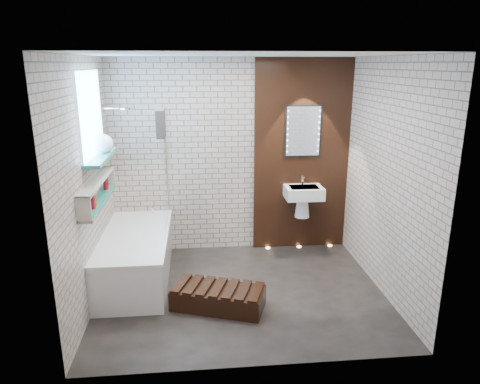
{
  "coord_description": "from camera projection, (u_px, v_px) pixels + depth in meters",
  "views": [
    {
      "loc": [
        -0.46,
        -4.51,
        2.52
      ],
      "look_at": [
        0.0,
        0.15,
        1.15
      ],
      "focal_mm": 33.05,
      "sensor_mm": 36.0,
      "label": 1
    }
  ],
  "objects": [
    {
      "name": "ground",
      "position": [
        241.0,
        292.0,
        5.06
      ],
      "size": [
        3.2,
        3.2,
        0.0
      ],
      "primitive_type": "plane",
      "color": "black",
      "rests_on": "ground"
    },
    {
      "name": "room_shell",
      "position": [
        241.0,
        182.0,
        4.69
      ],
      "size": [
        3.24,
        3.2,
        2.6
      ],
      "color": "tan",
      "rests_on": "ground"
    },
    {
      "name": "walnut_panel",
      "position": [
        301.0,
        157.0,
        6.0
      ],
      "size": [
        1.3,
        0.06,
        2.6
      ],
      "primitive_type": "cube",
      "color": "black",
      "rests_on": "ground"
    },
    {
      "name": "clerestory_window",
      "position": [
        92.0,
        123.0,
        4.71
      ],
      "size": [
        0.18,
        1.0,
        0.94
      ],
      "color": "#7FADE0",
      "rests_on": "room_shell"
    },
    {
      "name": "display_niche",
      "position": [
        98.0,
        191.0,
        4.72
      ],
      "size": [
        0.14,
        1.3,
        0.26
      ],
      "color": "#227C70",
      "rests_on": "room_shell"
    },
    {
      "name": "bathtub",
      "position": [
        136.0,
        256.0,
        5.29
      ],
      "size": [
        0.79,
        1.74,
        0.7
      ],
      "color": "white",
      "rests_on": "ground"
    },
    {
      "name": "bath_screen",
      "position": [
        164.0,
        167.0,
        5.47
      ],
      "size": [
        0.01,
        0.78,
        1.4
      ],
      "primitive_type": "cube",
      "color": "white",
      "rests_on": "bathtub"
    },
    {
      "name": "towel",
      "position": [
        161.0,
        124.0,
        5.07
      ],
      "size": [
        0.09,
        0.25,
        0.32
      ],
      "primitive_type": "cube",
      "color": "black",
      "rests_on": "bath_screen"
    },
    {
      "name": "shower_head",
      "position": [
        126.0,
        108.0,
        5.28
      ],
      "size": [
        0.18,
        0.18,
        0.02
      ],
      "primitive_type": "cylinder",
      "color": "silver",
      "rests_on": "room_shell"
    },
    {
      "name": "washbasin",
      "position": [
        303.0,
        197.0,
        5.95
      ],
      "size": [
        0.5,
        0.36,
        0.58
      ],
      "color": "white",
      "rests_on": "walnut_panel"
    },
    {
      "name": "led_mirror",
      "position": [
        303.0,
        131.0,
        5.86
      ],
      "size": [
        0.5,
        0.02,
        0.7
      ],
      "color": "black",
      "rests_on": "walnut_panel"
    },
    {
      "name": "walnut_step",
      "position": [
        218.0,
        298.0,
        4.72
      ],
      "size": [
        1.05,
        0.72,
        0.21
      ],
      "primitive_type": "cube",
      "rotation": [
        0.0,
        0.0,
        -0.33
      ],
      "color": "black",
      "rests_on": "ground"
    },
    {
      "name": "niche_bottles",
      "position": [
        96.0,
        197.0,
        4.63
      ],
      "size": [
        0.06,
        1.08,
        0.15
      ],
      "color": "maroon",
      "rests_on": "display_niche"
    },
    {
      "name": "sill_vases",
      "position": [
        104.0,
        144.0,
        4.94
      ],
      "size": [
        0.21,
        0.21,
        0.21
      ],
      "color": "white",
      "rests_on": "clerestory_window"
    },
    {
      "name": "floor_uplights",
      "position": [
        299.0,
        247.0,
        6.29
      ],
      "size": [
        0.96,
        0.06,
        0.01
      ],
      "color": "#FFD899",
      "rests_on": "ground"
    }
  ]
}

